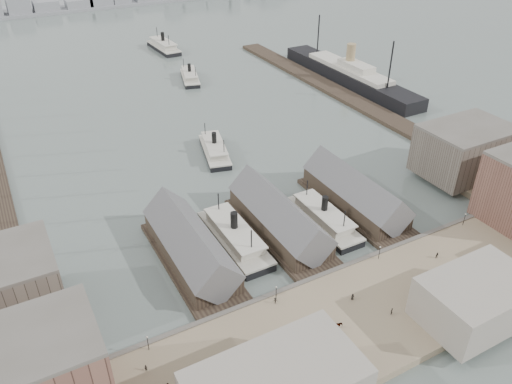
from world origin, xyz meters
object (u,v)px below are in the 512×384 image
ocean_steamer (349,74)px  horse_cart_right (459,282)px  ferry_docked_west (235,236)px  horse_cart_center (335,327)px

ocean_steamer → horse_cart_right: bearing=-117.4°
ferry_docked_west → horse_cart_right: 56.59m
horse_cart_center → horse_cart_right: 34.22m
ferry_docked_west → horse_cart_center: bearing=-83.7°
ferry_docked_west → horse_cart_right: (38.47, -41.51, 0.29)m
horse_cart_center → horse_cart_right: bearing=-73.4°
ferry_docked_west → ocean_steamer: ocean_steamer is taller
horse_cart_center → horse_cart_right: horse_cart_center is taller
ferry_docked_west → horse_cart_center: 39.34m
horse_cart_center → horse_cart_right: (34.14, -2.40, -0.06)m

